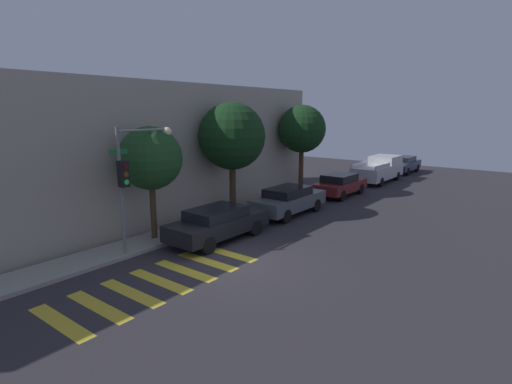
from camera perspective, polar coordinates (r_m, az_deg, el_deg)
The scene contains 13 objects.
ground_plane at distance 14.11m, azimuth -3.14°, elevation -10.00°, with size 60.00×60.00×0.00m, color #2D2B30.
sidewalk at distance 16.87m, azimuth -13.66°, elevation -6.42°, with size 26.00×1.69×0.14m, color gray.
building_row at distance 19.70m, azimuth -21.89°, elevation 5.03°, with size 26.00×6.00×6.45m, color #A89E8E.
crosswalk at distance 12.99m, azimuth -13.58°, elevation -12.26°, with size 6.66×2.60×0.00m.
traffic_light_pole at distance 14.79m, azimuth -16.98°, elevation 3.46°, with size 2.68×0.56×4.64m.
sedan_near_corner at distance 16.22m, azimuth -5.45°, elevation -4.38°, with size 4.54×1.79×1.37m.
sedan_middle at distance 20.19m, azimuth 4.69°, elevation -1.13°, with size 4.59×1.77×1.42m.
sedan_far_end at distance 25.12m, azimuth 11.88°, elevation 1.10°, with size 4.25×1.79×1.37m.
pickup_truck at distance 30.96m, azimuth 17.16°, elevation 3.13°, with size 5.40×2.04×1.82m.
sedan_tail_of_row at distance 36.06m, azimuth 20.23°, elevation 3.78°, with size 4.27×1.85×1.40m.
tree_near_corner at distance 16.09m, azimuth -14.83°, elevation 4.63°, with size 2.48×2.48×4.60m.
tree_midblock at distance 19.34m, azimuth -3.44°, elevation 7.91°, with size 3.22×3.22×5.59m.
tree_far_end at distance 24.50m, azimuth 6.58°, elevation 8.88°, with size 2.86×2.86×5.53m.
Camera 1 is at (-9.89, -8.63, 5.17)m, focal length 28.00 mm.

